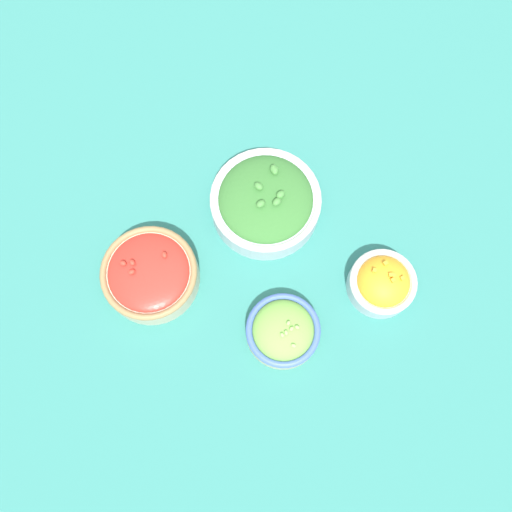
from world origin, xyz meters
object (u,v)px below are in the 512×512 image
object	(u,v)px
bowl_cherry_tomatoes	(150,274)
bowl_broccoli	(266,202)
bowl_lettuce	(283,331)
bowl_squash	(382,283)

from	to	relation	value
bowl_cherry_tomatoes	bowl_broccoli	bearing A→B (deg)	-153.89
bowl_cherry_tomatoes	bowl_lettuce	bearing A→B (deg)	149.72
bowl_cherry_tomatoes	bowl_squash	distance (m)	0.42
bowl_cherry_tomatoes	bowl_squash	world-z (taller)	bowl_squash
bowl_broccoli	bowl_lettuce	size ratio (longest dim) A/B	1.56
bowl_cherry_tomatoes	bowl_lettuce	size ratio (longest dim) A/B	1.31
bowl_squash	bowl_lettuce	distance (m)	0.20
bowl_lettuce	bowl_broccoli	bearing A→B (deg)	-90.34
bowl_broccoli	bowl_squash	bearing A→B (deg)	136.32
bowl_squash	bowl_lettuce	world-z (taller)	bowl_squash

